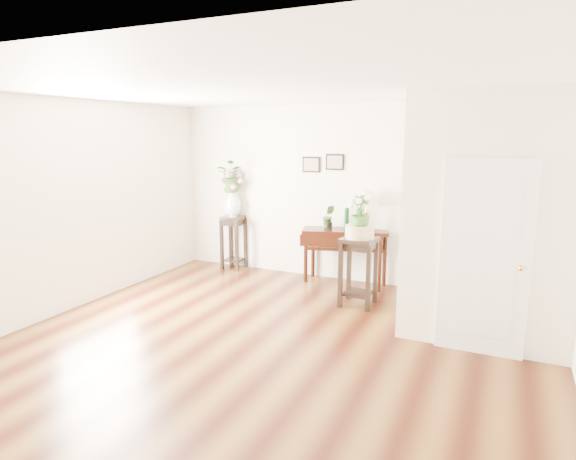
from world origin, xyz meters
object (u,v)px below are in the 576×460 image
Objects in this scene: plant_stand_a at (234,242)px; table_lamp at (366,209)px; console_table at (345,257)px; plant_stand_b at (358,272)px.

table_lamp is at bearing -1.28° from plant_stand_a.
table_lamp reaches higher than console_table.
table_lamp reaches higher than plant_stand_a.
table_lamp is (0.33, 0.00, 0.79)m from console_table.
plant_stand_a is at bearing 178.72° from table_lamp.
plant_stand_b is at bearing -19.52° from plant_stand_a.
table_lamp is 0.68× the size of plant_stand_a.
table_lamp is at bearing 99.74° from plant_stand_b.
table_lamp is 0.67× the size of plant_stand_b.
plant_stand_b is (0.14, -0.84, -0.75)m from table_lamp.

